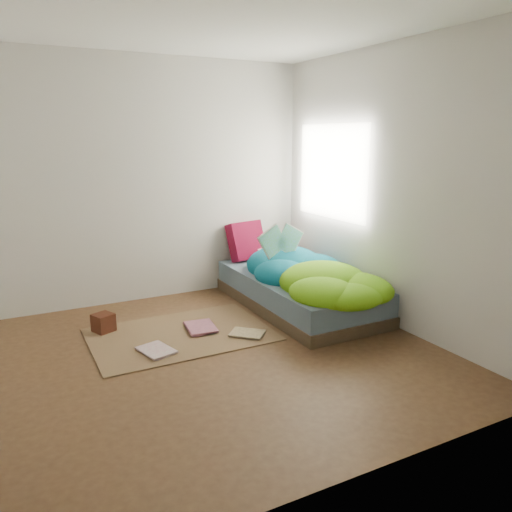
{
  "coord_description": "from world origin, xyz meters",
  "views": [
    {
      "loc": [
        -1.51,
        -3.56,
        1.77
      ],
      "look_at": [
        0.73,
        0.75,
        0.6
      ],
      "focal_mm": 35.0,
      "sensor_mm": 36.0,
      "label": 1
    }
  ],
  "objects_px": {
    "bed": "(298,292)",
    "open_book": "(282,231)",
    "wooden_box": "(103,323)",
    "pillow_magenta": "(246,241)",
    "floor_book_a": "(144,354)",
    "floor_book_b": "(187,329)"
  },
  "relations": [
    {
      "from": "bed",
      "to": "pillow_magenta",
      "type": "height_order",
      "value": "pillow_magenta"
    },
    {
      "from": "bed",
      "to": "floor_book_a",
      "type": "bearing_deg",
      "value": -165.05
    },
    {
      "from": "pillow_magenta",
      "to": "floor_book_a",
      "type": "distance_m",
      "value": 2.21
    },
    {
      "from": "bed",
      "to": "floor_book_b",
      "type": "bearing_deg",
      "value": -174.0
    },
    {
      "from": "open_book",
      "to": "floor_book_a",
      "type": "bearing_deg",
      "value": -163.32
    },
    {
      "from": "pillow_magenta",
      "to": "wooden_box",
      "type": "relative_size",
      "value": 2.69
    },
    {
      "from": "floor_book_a",
      "to": "pillow_magenta",
      "type": "bearing_deg",
      "value": 25.51
    },
    {
      "from": "bed",
      "to": "wooden_box",
      "type": "xyz_separation_m",
      "value": [
        -1.98,
        0.22,
        -0.07
      ]
    },
    {
      "from": "bed",
      "to": "floor_book_a",
      "type": "distance_m",
      "value": 1.86
    },
    {
      "from": "wooden_box",
      "to": "floor_book_a",
      "type": "distance_m",
      "value": 0.73
    },
    {
      "from": "bed",
      "to": "floor_book_b",
      "type": "distance_m",
      "value": 1.31
    },
    {
      "from": "open_book",
      "to": "floor_book_b",
      "type": "xyz_separation_m",
      "value": [
        -1.15,
        -0.25,
        -0.78
      ]
    },
    {
      "from": "bed",
      "to": "open_book",
      "type": "height_order",
      "value": "open_book"
    },
    {
      "from": "wooden_box",
      "to": "floor_book_a",
      "type": "bearing_deg",
      "value": -75.14
    },
    {
      "from": "floor_book_a",
      "to": "open_book",
      "type": "bearing_deg",
      "value": 4.92
    },
    {
      "from": "open_book",
      "to": "wooden_box",
      "type": "xyz_separation_m",
      "value": [
        -1.84,
        0.11,
        -0.72
      ]
    },
    {
      "from": "bed",
      "to": "floor_book_a",
      "type": "height_order",
      "value": "bed"
    },
    {
      "from": "pillow_magenta",
      "to": "wooden_box",
      "type": "xyz_separation_m",
      "value": [
        -1.82,
        -0.69,
        -0.47
      ]
    },
    {
      "from": "bed",
      "to": "pillow_magenta",
      "type": "bearing_deg",
      "value": 99.74
    },
    {
      "from": "floor_book_b",
      "to": "open_book",
      "type": "bearing_deg",
      "value": 19.37
    },
    {
      "from": "bed",
      "to": "open_book",
      "type": "bearing_deg",
      "value": 142.32
    },
    {
      "from": "wooden_box",
      "to": "floor_book_a",
      "type": "xyz_separation_m",
      "value": [
        0.19,
        -0.7,
        -0.07
      ]
    }
  ]
}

